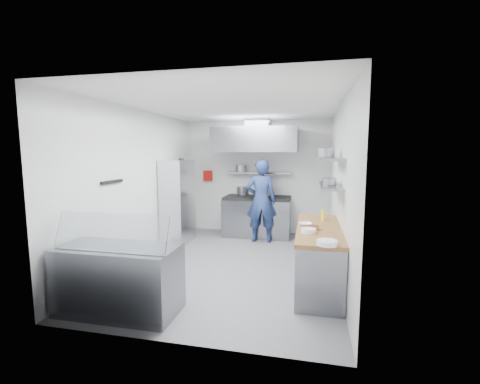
% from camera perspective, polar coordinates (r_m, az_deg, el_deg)
% --- Properties ---
extents(floor, '(5.00, 5.00, 0.00)m').
position_cam_1_polar(floor, '(5.97, -1.25, -12.70)').
color(floor, '#4E4E50').
rests_on(floor, ground).
extents(ceiling, '(5.00, 5.00, 0.00)m').
position_cam_1_polar(ceiling, '(5.67, -1.33, 14.97)').
color(ceiling, silver).
rests_on(ceiling, wall_back).
extents(wall_back, '(3.60, 2.80, 0.02)m').
position_cam_1_polar(wall_back, '(8.10, 2.85, 2.67)').
color(wall_back, white).
rests_on(wall_back, floor).
extents(wall_front, '(3.60, 2.80, 0.02)m').
position_cam_1_polar(wall_front, '(3.30, -11.51, -3.87)').
color(wall_front, white).
rests_on(wall_front, floor).
extents(wall_left, '(2.80, 5.00, 0.02)m').
position_cam_1_polar(wall_left, '(6.32, -17.37, 1.12)').
color(wall_left, white).
rests_on(wall_left, floor).
extents(wall_right, '(2.80, 5.00, 0.02)m').
position_cam_1_polar(wall_right, '(5.52, 17.19, 0.31)').
color(wall_right, white).
rests_on(wall_right, floor).
extents(gas_range, '(1.60, 0.80, 0.90)m').
position_cam_1_polar(gas_range, '(7.82, 3.06, -4.52)').
color(gas_range, gray).
rests_on(gas_range, floor).
extents(cooktop, '(1.57, 0.78, 0.06)m').
position_cam_1_polar(cooktop, '(7.74, 3.08, -1.04)').
color(cooktop, black).
rests_on(cooktop, gas_range).
extents(stock_pot_left, '(0.31, 0.31, 0.20)m').
position_cam_1_polar(stock_pot_left, '(8.12, 0.49, 0.28)').
color(stock_pot_left, slate).
rests_on(stock_pot_left, cooktop).
extents(stock_pot_mid, '(0.38, 0.38, 0.24)m').
position_cam_1_polar(stock_pot_mid, '(7.94, 4.32, 0.25)').
color(stock_pot_mid, slate).
rests_on(stock_pot_mid, cooktop).
extents(over_range_shelf, '(1.60, 0.30, 0.04)m').
position_cam_1_polar(over_range_shelf, '(7.91, 3.39, 3.43)').
color(over_range_shelf, gray).
rests_on(over_range_shelf, wall_back).
extents(shelf_pot_a, '(0.26, 0.26, 0.18)m').
position_cam_1_polar(shelf_pot_a, '(7.89, 0.15, 4.23)').
color(shelf_pot_a, slate).
rests_on(shelf_pot_a, over_range_shelf).
extents(extractor_hood, '(1.90, 1.15, 0.55)m').
position_cam_1_polar(extractor_hood, '(7.49, 2.93, 9.20)').
color(extractor_hood, gray).
rests_on(extractor_hood, wall_back).
extents(hood_duct, '(0.55, 0.55, 0.24)m').
position_cam_1_polar(hood_duct, '(7.74, 3.23, 11.95)').
color(hood_duct, slate).
rests_on(hood_duct, extractor_hood).
extents(red_firebox, '(0.22, 0.10, 0.26)m').
position_cam_1_polar(red_firebox, '(8.33, -5.74, 2.90)').
color(red_firebox, '#B7150E').
rests_on(red_firebox, wall_back).
extents(chef, '(0.74, 0.54, 1.87)m').
position_cam_1_polar(chef, '(7.23, 3.78, -1.56)').
color(chef, navy).
rests_on(chef, floor).
extents(wire_rack, '(0.50, 0.90, 1.85)m').
position_cam_1_polar(wire_rack, '(7.27, -10.98, -1.73)').
color(wire_rack, silver).
rests_on(wire_rack, floor).
extents(rack_bin_a, '(0.17, 0.21, 0.19)m').
position_cam_1_polar(rack_bin_a, '(7.23, -11.15, -2.78)').
color(rack_bin_a, white).
rests_on(rack_bin_a, wire_rack).
extents(rack_bin_b, '(0.14, 0.17, 0.15)m').
position_cam_1_polar(rack_bin_b, '(7.55, -9.97, 1.49)').
color(rack_bin_b, yellow).
rests_on(rack_bin_b, wire_rack).
extents(rack_jar, '(0.12, 0.12, 0.18)m').
position_cam_1_polar(rack_jar, '(7.29, -10.37, 5.22)').
color(rack_jar, black).
rests_on(rack_jar, wire_rack).
extents(knife_strip, '(0.04, 0.55, 0.05)m').
position_cam_1_polar(knife_strip, '(5.53, -21.79, 1.70)').
color(knife_strip, black).
rests_on(knife_strip, wall_left).
extents(prep_counter_base, '(0.62, 2.00, 0.84)m').
position_cam_1_polar(prep_counter_base, '(5.12, 13.73, -11.33)').
color(prep_counter_base, gray).
rests_on(prep_counter_base, floor).
extents(prep_counter_top, '(0.65, 2.04, 0.06)m').
position_cam_1_polar(prep_counter_top, '(5.00, 13.88, -6.42)').
color(prep_counter_top, brown).
rests_on(prep_counter_top, prep_counter_base).
extents(plate_stack_a, '(0.25, 0.25, 0.06)m').
position_cam_1_polar(plate_stack_a, '(4.07, 15.22, -8.70)').
color(plate_stack_a, white).
rests_on(plate_stack_a, prep_counter_top).
extents(plate_stack_b, '(0.21, 0.21, 0.06)m').
position_cam_1_polar(plate_stack_b, '(4.62, 12.10, -6.72)').
color(plate_stack_b, white).
rests_on(plate_stack_b, prep_counter_top).
extents(copper_pan, '(0.15, 0.15, 0.06)m').
position_cam_1_polar(copper_pan, '(4.82, 12.92, -6.18)').
color(copper_pan, '#CC6439').
rests_on(copper_pan, prep_counter_top).
extents(squeeze_bottle, '(0.06, 0.06, 0.18)m').
position_cam_1_polar(squeeze_bottle, '(5.47, 14.54, -4.01)').
color(squeeze_bottle, yellow).
rests_on(squeeze_bottle, prep_counter_top).
extents(mixing_bowl, '(0.24, 0.24, 0.05)m').
position_cam_1_polar(mixing_bowl, '(5.02, 11.54, -5.66)').
color(mixing_bowl, white).
rests_on(mixing_bowl, prep_counter_top).
extents(wall_shelf_lower, '(0.30, 1.30, 0.04)m').
position_cam_1_polar(wall_shelf_lower, '(5.20, 15.76, 1.07)').
color(wall_shelf_lower, gray).
rests_on(wall_shelf_lower, wall_right).
extents(wall_shelf_upper, '(0.30, 1.30, 0.04)m').
position_cam_1_polar(wall_shelf_upper, '(5.18, 15.91, 5.70)').
color(wall_shelf_upper, gray).
rests_on(wall_shelf_upper, wall_right).
extents(shelf_pot_c, '(0.22, 0.22, 0.10)m').
position_cam_1_polar(shelf_pot_c, '(5.16, 15.58, 1.82)').
color(shelf_pot_c, slate).
rests_on(shelf_pot_c, wall_shelf_lower).
extents(shelf_pot_d, '(0.28, 0.28, 0.14)m').
position_cam_1_polar(shelf_pot_d, '(5.35, 15.00, 6.73)').
color(shelf_pot_d, slate).
rests_on(shelf_pot_d, wall_shelf_upper).
extents(display_case, '(1.50, 0.70, 0.85)m').
position_cam_1_polar(display_case, '(4.46, -20.71, -14.34)').
color(display_case, gray).
rests_on(display_case, floor).
extents(display_glass, '(1.47, 0.19, 0.42)m').
position_cam_1_polar(display_glass, '(4.18, -21.99, -6.58)').
color(display_glass, silver).
rests_on(display_glass, display_case).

